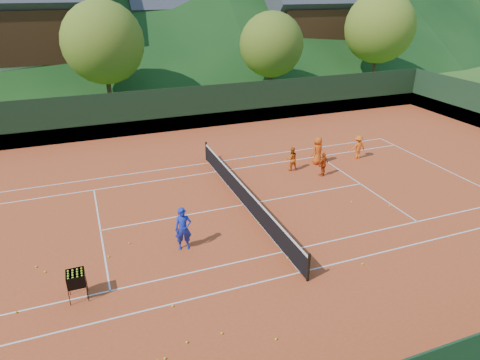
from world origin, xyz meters
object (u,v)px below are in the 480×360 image
object	(u,v)px
student_b	(323,164)
student_d	(358,147)
student_a	(292,159)
tennis_net	(244,195)
coach	(183,229)
student_c	(318,151)
ball_hopper	(76,279)
chalet_left	(27,28)
chalet_mid	(184,27)
chalet_right	(310,23)

from	to	relation	value
student_b	student_d	world-z (taller)	student_d
student_a	tennis_net	size ratio (longest dim) A/B	0.11
coach	student_d	bearing A→B (deg)	33.58
student_b	student_d	size ratio (longest dim) A/B	0.94
student_c	ball_hopper	world-z (taller)	student_c
student_c	tennis_net	bearing A→B (deg)	11.08
student_d	tennis_net	distance (m)	8.87
student_d	chalet_left	size ratio (longest dim) A/B	0.10
student_b	chalet_mid	bearing A→B (deg)	-116.16
chalet_left	student_b	bearing A→B (deg)	-61.97
coach	student_a	world-z (taller)	coach
student_a	student_d	distance (m)	4.42
tennis_net	chalet_left	world-z (taller)	chalet_left
student_a	tennis_net	distance (m)	4.86
ball_hopper	tennis_net	bearing A→B (deg)	29.22
ball_hopper	chalet_mid	xyz separation A→B (m)	(13.36, 38.12, 4.22)
coach	student_a	xyz separation A→B (m)	(7.38, 5.41, -0.21)
student_d	chalet_mid	distance (m)	31.31
coach	tennis_net	bearing A→B (deg)	44.27
student_a	student_b	distance (m)	1.76
tennis_net	student_b	bearing A→B (deg)	17.39
chalet_right	student_c	bearing A→B (deg)	-118.07
tennis_net	chalet_right	world-z (taller)	chalet_right
student_b	chalet_right	size ratio (longest dim) A/B	0.11
student_a	chalet_right	xyz separation A→B (m)	(16.09, 27.12, 4.57)
tennis_net	chalet_left	bearing A→B (deg)	108.43
tennis_net	ball_hopper	size ratio (longest dim) A/B	12.07
student_d	tennis_net	xyz separation A→B (m)	(-8.32, -3.07, -0.20)
student_b	chalet_left	distance (m)	32.55
ball_hopper	chalet_right	bearing A→B (deg)	51.27
student_b	tennis_net	xyz separation A→B (m)	(-5.12, -1.60, -0.16)
student_d	chalet_left	bearing A→B (deg)	-53.85
student_a	ball_hopper	distance (m)	13.27
student_d	chalet_mid	world-z (taller)	chalet_mid
student_c	tennis_net	size ratio (longest dim) A/B	0.13
chalet_left	chalet_right	distance (m)	30.00
student_c	chalet_left	size ratio (longest dim) A/B	0.11
coach	chalet_mid	size ratio (longest dim) A/B	0.14
student_c	tennis_net	distance (m)	6.54
chalet_mid	student_d	bearing A→B (deg)	-85.71
coach	tennis_net	size ratio (longest dim) A/B	0.14
coach	chalet_right	distance (m)	40.35
student_c	chalet_right	world-z (taller)	chalet_right
coach	chalet_mid	bearing A→B (deg)	83.64
ball_hopper	chalet_mid	world-z (taller)	chalet_mid
student_c	chalet_left	distance (m)	31.45
student_b	chalet_right	distance (m)	32.39
chalet_left	student_d	bearing A→B (deg)	-55.77
student_c	chalet_right	bearing A→B (deg)	-136.20
student_d	ball_hopper	distance (m)	17.26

